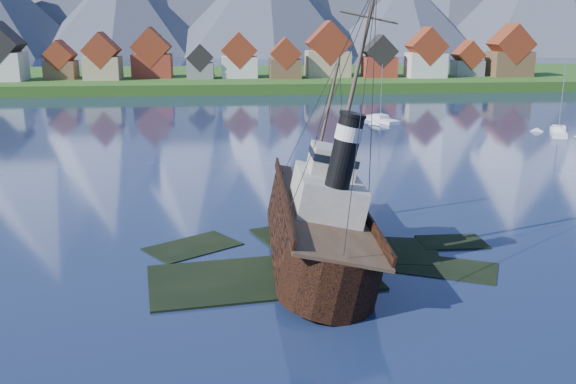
{
  "coord_description": "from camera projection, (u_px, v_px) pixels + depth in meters",
  "views": [
    {
      "loc": [
        -5.36,
        -49.85,
        19.94
      ],
      "look_at": [
        -0.26,
        6.0,
        5.0
      ],
      "focal_mm": 40.0,
      "sensor_mm": 36.0,
      "label": 1
    }
  ],
  "objects": [
    {
      "name": "sailboat_d",
      "position": [
        558.0,
        133.0,
        116.67
      ],
      "size": [
        6.2,
        9.92,
        13.33
      ],
      "rotation": [
        0.0,
        0.0,
        -0.42
      ],
      "color": "silver",
      "rests_on": "ground"
    },
    {
      "name": "ground",
      "position": [
        298.0,
        268.0,
        53.58
      ],
      "size": [
        1400.0,
        1400.0,
        0.0
      ],
      "primitive_type": "plane",
      "color": "#172240",
      "rests_on": "ground"
    },
    {
      "name": "town",
      "position": [
        137.0,
        59.0,
        194.79
      ],
      "size": [
        250.96,
        16.69,
        17.3
      ],
      "color": "maroon",
      "rests_on": "ground"
    },
    {
      "name": "shore_bank",
      "position": [
        245.0,
        82.0,
        217.17
      ],
      "size": [
        600.0,
        80.0,
        3.2
      ],
      "primitive_type": "cube",
      "color": "#174513",
      "rests_on": "ground"
    },
    {
      "name": "seawall",
      "position": [
        248.0,
        95.0,
        180.6
      ],
      "size": [
        600.0,
        2.5,
        2.0
      ],
      "primitive_type": "cube",
      "color": "#3F3D38",
      "rests_on": "ground"
    },
    {
      "name": "tugboat_wreck",
      "position": [
        309.0,
        217.0,
        57.25
      ],
      "size": [
        7.18,
        30.92,
        24.51
      ],
      "rotation": [
        0.0,
        0.2,
        -0.03
      ],
      "color": "black",
      "rests_on": "ground"
    },
    {
      "name": "shoal",
      "position": [
        315.0,
        262.0,
        55.89
      ],
      "size": [
        31.71,
        21.24,
        1.14
      ],
      "color": "black",
      "rests_on": "ground"
    },
    {
      "name": "sailboat_e",
      "position": [
        380.0,
        120.0,
        131.94
      ],
      "size": [
        6.01,
        10.72,
        12.13
      ],
      "rotation": [
        0.0,
        0.0,
        0.35
      ],
      "color": "silver",
      "rests_on": "ground"
    }
  ]
}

